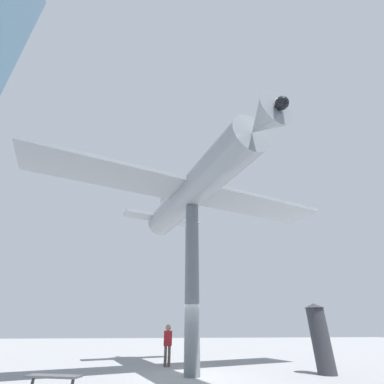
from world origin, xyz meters
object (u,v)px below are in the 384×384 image
support_pylon_central (192,279)px  suspended_airplane (194,190)px  visitor_person (168,342)px  info_kiosk (320,336)px  plaza_bench (53,378)px

support_pylon_central → suspended_airplane: (-0.09, 0.25, 4.38)m
visitor_person → info_kiosk: bearing=-24.2°
plaza_bench → support_pylon_central: bearing=-145.3°
support_pylon_central → info_kiosk: 5.77m
support_pylon_central → info_kiosk: bearing=177.9°
support_pylon_central → suspended_airplane: size_ratio=0.45×
support_pylon_central → visitor_person: 3.90m
support_pylon_central → info_kiosk: support_pylon_central is taller
suspended_airplane → plaza_bench: bearing=12.9°
plaza_bench → info_kiosk: size_ratio=0.60×
suspended_airplane → visitor_person: (0.95, -3.12, -6.87)m
visitor_person → plaza_bench: bearing=-117.5°
support_pylon_central → suspended_airplane: 4.38m
info_kiosk → suspended_airplane: bearing=0.6°
suspended_airplane → plaza_bench: size_ratio=10.06×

